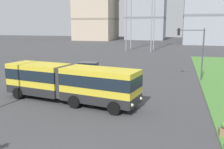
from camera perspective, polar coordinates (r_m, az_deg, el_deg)
The scene contains 3 objects.
articulated_bus at distance 21.06m, azimuth -9.53°, elevation -1.77°, with size 12.05×4.67×3.00m.
car_grey_wagon at distance 32.74m, azimuth -5.18°, elevation 1.33°, with size 4.55×2.36×1.58m.
traffic_light_far_right at distance 30.06m, azimuth 18.08°, elevation 6.28°, with size 3.11×0.28×5.94m.
Camera 1 is at (5.08, -7.93, 6.30)m, focal length 40.45 mm.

